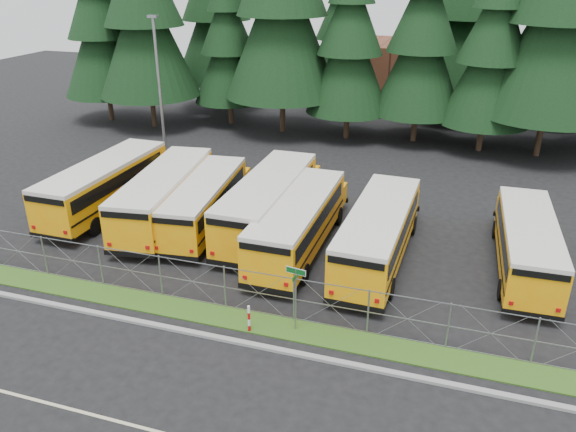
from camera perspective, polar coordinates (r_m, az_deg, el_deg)
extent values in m
plane|color=black|center=(24.58, -3.23, -8.43)|extent=(120.00, 120.00, 0.00)
cube|color=gray|center=(22.20, -6.12, -12.39)|extent=(50.00, 0.25, 0.12)
cube|color=#284F16|center=(23.26, -4.73, -10.51)|extent=(50.00, 1.40, 0.06)
cube|color=brown|center=(60.15, 16.38, 13.55)|extent=(22.00, 10.00, 6.00)
cylinder|color=gray|center=(21.91, 0.78, -8.53)|extent=(0.06, 0.06, 2.80)
cube|color=#0B501A|center=(21.24, 0.80, -5.63)|extent=(0.79, 0.16, 0.22)
cube|color=white|center=(21.24, 0.80, -5.63)|extent=(0.83, 0.16, 0.26)
cube|color=#0B501A|center=(21.36, 0.80, -6.19)|extent=(0.11, 0.55, 0.18)
cylinder|color=#B20C0C|center=(22.31, -3.98, -10.40)|extent=(0.11, 0.11, 1.20)
cylinder|color=gray|center=(41.00, -12.87, 12.09)|extent=(0.20, 0.20, 10.00)
cube|color=gray|center=(40.28, -13.57, 19.11)|extent=(0.70, 0.35, 0.18)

